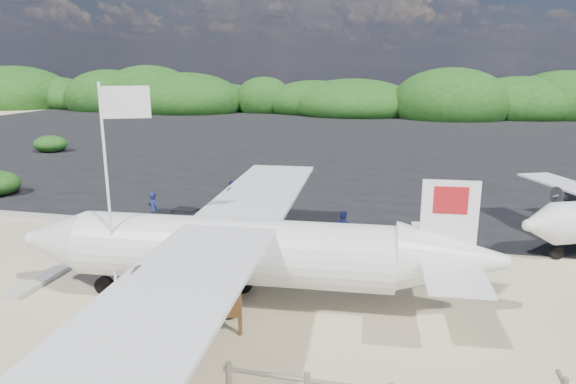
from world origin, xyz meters
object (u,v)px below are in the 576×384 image
crew_b (233,203)px  crew_c (343,235)px  baggage_cart (184,258)px  signboard (209,337)px  aircraft_large (507,159)px  crew_a (154,211)px  aircraft_small (266,132)px  flagpole (118,307)px

crew_b → crew_c: bearing=135.5°
baggage_cart → signboard: (2.76, -4.67, 0.00)m
signboard → aircraft_large: 29.42m
crew_a → signboard: bearing=145.0°
crew_a → crew_c: (7.70, -1.45, 0.07)m
baggage_cart → crew_a: (-2.47, 2.69, 0.77)m
crew_b → signboard: bearing=89.6°
crew_b → crew_c: crew_b is taller
baggage_cart → crew_b: size_ratio=1.66×
crew_b → crew_c: 5.51m
crew_c → aircraft_large: bearing=-103.1°
aircraft_large → aircraft_small: size_ratio=1.98×
crew_a → baggage_cart: bearing=152.1°
crew_c → signboard: bearing=76.5°
flagpole → aircraft_small: flagpole is taller
crew_a → crew_b: crew_b is taller
flagpole → crew_a: 6.87m
baggage_cart → crew_b: 4.02m
flagpole → aircraft_large: 29.88m
flagpole → crew_b: bearing=85.2°
baggage_cart → crew_b: bearing=102.0°
crew_a → crew_c: size_ratio=0.92×
crew_c → aircraft_small: (-11.44, 31.40, -0.84)m
crew_b → aircraft_large: aircraft_large is taller
aircraft_large → aircraft_small: bearing=-30.4°
signboard → crew_c: bearing=44.8°
crew_a → aircraft_large: (16.45, 19.84, -0.77)m
crew_a → aircraft_small: (-3.73, 29.95, -0.77)m
signboard → crew_c: size_ratio=1.02×
flagpole → aircraft_small: (-5.97, 36.39, 0.00)m
crew_a → crew_b: size_ratio=0.82×
crew_a → flagpole: bearing=128.7°
baggage_cart → flagpole: size_ratio=0.52×
signboard → aircraft_large: bearing=45.1°
baggage_cart → signboard: 5.42m
crew_b → flagpole: bearing=69.4°
crew_a → aircraft_large: 25.78m
baggage_cart → crew_b: (0.41, 3.89, 0.94)m
flagpole → aircraft_small: size_ratio=0.76×
aircraft_small → flagpole: bearing=75.9°
aircraft_large → aircraft_small: aircraft_large is taller
baggage_cart → signboard: size_ratio=1.82×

